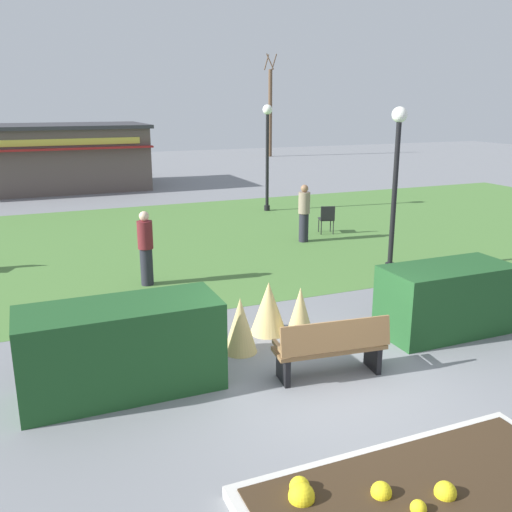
{
  "coord_description": "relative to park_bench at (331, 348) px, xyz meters",
  "views": [
    {
      "loc": [
        -3.8,
        -6.37,
        4.01
      ],
      "look_at": [
        0.08,
        2.95,
        1.22
      ],
      "focal_mm": 39.43,
      "sensor_mm": 36.0,
      "label": 1
    }
  ],
  "objects": [
    {
      "name": "food_kiosk",
      "position": [
        -3.39,
        21.44,
        1.02
      ],
      "size": [
        10.21,
        5.12,
        2.98
      ],
      "color": "#594C47",
      "rests_on": "ground_plane"
    },
    {
      "name": "person_standing",
      "position": [
        3.51,
        7.7,
        0.38
      ],
      "size": [
        0.34,
        0.34,
        1.69
      ],
      "rotation": [
        0.0,
        0.0,
        4.65
      ],
      "color": "#23232D",
      "rests_on": "ground_plane"
    },
    {
      "name": "person_strolling",
      "position": [
        -1.61,
        5.45,
        0.38
      ],
      "size": [
        0.34,
        0.34,
        1.69
      ],
      "rotation": [
        0.0,
        0.0,
        2.7
      ],
      "color": "#23232D",
      "rests_on": "ground_plane"
    },
    {
      "name": "hedge_left",
      "position": [
        -2.93,
        0.79,
        0.17
      ],
      "size": [
        2.78,
        1.1,
        1.3
      ],
      "primitive_type": "cube",
      "color": "#1E4C23",
      "rests_on": "ground_plane"
    },
    {
      "name": "ornamental_grass_behind_center",
      "position": [
        -0.93,
        1.35,
        -0.01
      ],
      "size": [
        0.56,
        0.56,
        0.94
      ],
      "primitive_type": "cone",
      "color": "tan",
      "rests_on": "ground_plane"
    },
    {
      "name": "ground_plane",
      "position": [
        -0.18,
        -0.28,
        -0.48
      ],
      "size": [
        80.0,
        80.0,
        0.0
      ],
      "primitive_type": "plane",
      "color": "slate"
    },
    {
      "name": "lamppost_far",
      "position": [
        4.48,
        12.58,
        1.99
      ],
      "size": [
        0.36,
        0.36,
        3.9
      ],
      "color": "black",
      "rests_on": "ground_plane"
    },
    {
      "name": "ornamental_grass_behind_right",
      "position": [
        0.22,
        1.45,
        -0.01
      ],
      "size": [
        0.52,
        0.52,
        0.94
      ],
      "primitive_type": "cone",
      "color": "tan",
      "rests_on": "ground_plane"
    },
    {
      "name": "park_bench",
      "position": [
        0.0,
        0.0,
        0.0
      ],
      "size": [
        1.75,
        0.71,
        0.95
      ],
      "color": "olive",
      "rests_on": "ground_plane"
    },
    {
      "name": "flower_bed",
      "position": [
        -0.54,
        -2.9,
        -0.39
      ],
      "size": [
        3.79,
        2.01,
        0.33
      ],
      "color": "beige",
      "rests_on": "ground_plane"
    },
    {
      "name": "ornamental_grass_behind_left",
      "position": [
        -0.18,
        1.9,
        -0.01
      ],
      "size": [
        0.66,
        0.66,
        0.95
      ],
      "primitive_type": "cone",
      "color": "tan",
      "rests_on": "ground_plane"
    },
    {
      "name": "tree_left_bg",
      "position": [
        13.38,
        32.35,
        2.8
      ],
      "size": [
        0.91,
        0.96,
        7.29
      ],
      "color": "brown",
      "rests_on": "ground_plane"
    },
    {
      "name": "cafe_chair_west",
      "position": [
        4.64,
        8.33,
        0.05
      ],
      "size": [
        0.55,
        0.55,
        0.89
      ],
      "color": "black",
      "rests_on": "ground_plane"
    },
    {
      "name": "hedge_right",
      "position": [
        2.75,
        0.73,
        0.13
      ],
      "size": [
        2.33,
        1.1,
        1.23
      ],
      "primitive_type": "cube",
      "color": "#1E4C23",
      "rests_on": "ground_plane"
    },
    {
      "name": "trash_bin",
      "position": [
        -3.63,
        0.91,
        -0.06
      ],
      "size": [
        0.52,
        0.52,
        0.85
      ],
      "primitive_type": "cylinder",
      "color": "#2D4233",
      "rests_on": "ground_plane"
    },
    {
      "name": "lawn_patch",
      "position": [
        -0.18,
        9.29,
        -0.48
      ],
      "size": [
        36.0,
        12.0,
        0.01
      ],
      "primitive_type": "cube",
      "color": "#4C7A38",
      "rests_on": "ground_plane"
    },
    {
      "name": "lamppost_mid",
      "position": [
        4.1,
        4.25,
        1.99
      ],
      "size": [
        0.36,
        0.36,
        3.9
      ],
      "color": "black",
      "rests_on": "ground_plane"
    },
    {
      "name": "parked_car_west_slot",
      "position": [
        -4.21,
        28.29,
        0.16
      ],
      "size": [
        4.25,
        2.14,
        1.2
      ],
      "color": "silver",
      "rests_on": "ground_plane"
    }
  ]
}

